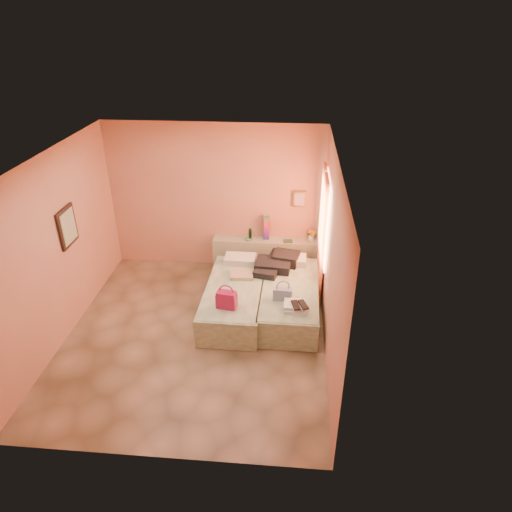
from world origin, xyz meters
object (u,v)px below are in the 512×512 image
Objects in this scene: water_bottle at (250,234)px; blue_handbag at (283,294)px; magenta_handbag at (227,299)px; towel_stack at (296,307)px; headboard_ledge at (267,255)px; bed_right at (289,299)px; flower_vase at (312,234)px; bed_left at (235,299)px; green_book at (288,241)px.

water_bottle is 0.74× the size of blue_handbag.
towel_stack is at bearing 10.90° from magenta_handbag.
blue_handbag is 0.34m from towel_stack.
headboard_ledge is 1.46m from bed_right.
flower_vase reaches higher than bed_right.
magenta_handbag is 0.86× the size of towel_stack.
bed_left is 1.67m from green_book.
flower_vase reaches higher than blue_handbag.
magenta_handbag is 0.89m from blue_handbag.
green_book is at bearing -164.36° from flower_vase.
headboard_ledge is 2.12m from magenta_handbag.
water_bottle is at bearing 94.72° from magenta_handbag.
magenta_handbag is at bearing -120.18° from green_book.
blue_handbag is (0.80, -0.31, 0.35)m from bed_left.
bed_left is at bearing -94.78° from water_bottle.
green_book is at bearing 59.71° from bed_left.
water_bottle is 2.03m from magenta_handbag.
blue_handbag is at bearing -104.72° from bed_right.
towel_stack is (0.11, -0.63, 0.30)m from bed_right.
magenta_handbag is (-0.94, -0.66, 0.39)m from bed_right.
headboard_ledge is 8.13× the size of flower_vase.
headboard_ledge is at bearing 109.36° from bed_right.
blue_handbag is 0.85× the size of towel_stack.
water_bottle reaches higher than towel_stack.
towel_stack is (1.01, -0.57, 0.30)m from bed_left.
flower_vase reaches higher than water_bottle.
magenta_handbag is (-0.88, -1.98, -0.02)m from green_book.
towel_stack is (0.57, -2.01, 0.23)m from headboard_ledge.
magenta_handbag is at bearing -103.35° from headboard_ledge.
water_bottle is 1.16m from flower_vase.
magenta_handbag reaches higher than headboard_ledge.
flower_vase is 2.48m from magenta_handbag.
headboard_ledge is 0.54m from water_bottle.
flower_vase reaches higher than green_book.
magenta_handbag is (-1.32, -2.10, -0.13)m from flower_vase.
flower_vase is (0.44, 0.12, 0.11)m from green_book.
flower_vase is at bearing 78.40° from blue_handbag.
blue_handbag is (0.36, -1.74, 0.27)m from headboard_ledge.
flower_vase is at bearing 50.64° from bed_left.
water_bottle is at bearing 170.66° from green_book.
flower_vase is at bearing 4.58° from headboard_ledge.
bed_left is at bearing -106.97° from headboard_ledge.
water_bottle is 0.73m from green_book.
towel_stack is at bearing -97.21° from flower_vase.
towel_stack is at bearing -28.39° from bed_left.
headboard_ledge is 2.10m from towel_stack.
green_book is 0.47m from flower_vase.
bed_right is 6.72× the size of blue_handbag.
towel_stack is at bearing -79.01° from bed_right.
water_bottle reaches higher than green_book.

